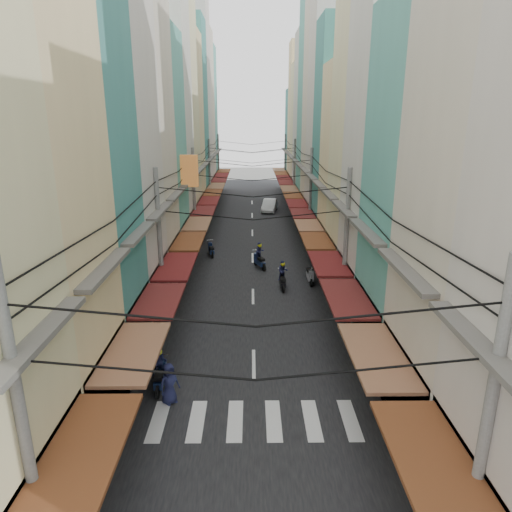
{
  "coord_description": "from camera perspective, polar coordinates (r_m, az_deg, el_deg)",
  "views": [
    {
      "loc": [
        -0.09,
        -20.14,
        10.65
      ],
      "look_at": [
        0.18,
        5.87,
        2.66
      ],
      "focal_mm": 32.0,
      "sensor_mm": 36.0,
      "label": 1
    }
  ],
  "objects": [
    {
      "name": "utility_poles",
      "position": [
        35.38,
        -0.46,
        10.49
      ],
      "size": [
        10.2,
        66.13,
        8.2
      ],
      "color": "gray",
      "rests_on": "ground"
    },
    {
      "name": "parked_scooters",
      "position": [
        19.82,
        13.47,
        -14.33
      ],
      "size": [
        13.17,
        12.9,
        1.0
      ],
      "color": "black",
      "rests_on": "ground"
    },
    {
      "name": "white_car",
      "position": [
        53.59,
        1.71,
        5.61
      ],
      "size": [
        5.2,
        2.68,
        1.75
      ],
      "primitive_type": "imported",
      "rotation": [
        0.0,
        0.0,
        -0.15
      ],
      "color": "silver",
      "rests_on": "ground"
    },
    {
      "name": "road",
      "position": [
        41.52,
        -0.45,
        2.23
      ],
      "size": [
        10.0,
        80.0,
        0.02
      ],
      "primitive_type": "cube",
      "color": "black",
      "rests_on": "ground"
    },
    {
      "name": "sidewalk_right",
      "position": [
        42.04,
        8.45,
        2.26
      ],
      "size": [
        3.0,
        80.0,
        0.06
      ],
      "primitive_type": "cube",
      "color": "gray",
      "rests_on": "ground"
    },
    {
      "name": "bicycle",
      "position": [
        26.04,
        16.21,
        -7.79
      ],
      "size": [
        1.67,
        0.93,
        1.08
      ],
      "primitive_type": "imported",
      "rotation": [
        0.0,
        0.0,
        1.34
      ],
      "color": "black",
      "rests_on": "ground"
    },
    {
      "name": "market_umbrella",
      "position": [
        17.93,
        18.44,
        -12.49
      ],
      "size": [
        2.22,
        2.22,
        2.34
      ],
      "color": "#B2B2B7",
      "rests_on": "ground"
    },
    {
      "name": "moving_scooters",
      "position": [
        28.67,
        -0.66,
        -3.52
      ],
      "size": [
        8.06,
        20.34,
        1.95
      ],
      "color": "black",
      "rests_on": "ground"
    },
    {
      "name": "building_row_left",
      "position": [
        37.53,
        -13.11,
        15.32
      ],
      "size": [
        7.8,
        67.67,
        23.7
      ],
      "color": "beige",
      "rests_on": "ground"
    },
    {
      "name": "sidewalk_left",
      "position": [
        42.01,
        -9.36,
        2.2
      ],
      "size": [
        3.0,
        80.0,
        0.06
      ],
      "primitive_type": "cube",
      "color": "gray",
      "rests_on": "ground"
    },
    {
      "name": "pedestrians",
      "position": [
        22.34,
        -10.02,
        -8.78
      ],
      "size": [
        12.09,
        21.13,
        2.15
      ],
      "color": "#2A202B",
      "rests_on": "ground"
    },
    {
      "name": "ground",
      "position": [
        22.78,
        -0.31,
        -10.8
      ],
      "size": [
        160.0,
        160.0,
        0.0
      ],
      "primitive_type": "plane",
      "color": "slate",
      "rests_on": "ground"
    },
    {
      "name": "building_row_right",
      "position": [
        37.47,
        12.15,
        14.82
      ],
      "size": [
        7.8,
        68.98,
        22.59
      ],
      "color": "teal",
      "rests_on": "ground"
    },
    {
      "name": "crosswalk",
      "position": [
        17.68,
        -0.21,
        -19.85
      ],
      "size": [
        7.55,
        2.4,
        0.01
      ],
      "color": "silver",
      "rests_on": "ground"
    },
    {
      "name": "traffic_sign",
      "position": [
        18.6,
        14.95,
        -11.26
      ],
      "size": [
        0.1,
        0.61,
        2.77
      ],
      "color": "gray",
      "rests_on": "ground"
    }
  ]
}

